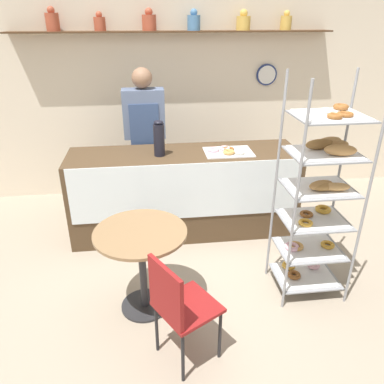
{
  "coord_description": "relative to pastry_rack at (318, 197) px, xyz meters",
  "views": [
    {
      "loc": [
        -0.38,
        -2.68,
        2.26
      ],
      "look_at": [
        0.0,
        0.36,
        0.8
      ],
      "focal_mm": 35.0,
      "sensor_mm": 36.0,
      "label": 1
    }
  ],
  "objects": [
    {
      "name": "person_worker",
      "position": [
        -1.38,
        1.63,
        0.04
      ],
      "size": [
        0.46,
        0.23,
        1.75
      ],
      "color": "#282833",
      "rests_on": "ground_plane"
    },
    {
      "name": "pastry_rack",
      "position": [
        0.0,
        0.0,
        0.0
      ],
      "size": [
        0.58,
        0.48,
        1.89
      ],
      "color": "gray",
      "rests_on": "ground_plane"
    },
    {
      "name": "cafe_table",
      "position": [
        -1.45,
        -0.08,
        -0.35
      ],
      "size": [
        0.73,
        0.73,
        0.75
      ],
      "color": "#262628",
      "rests_on": "ground_plane"
    },
    {
      "name": "coffee_carafe",
      "position": [
        -1.24,
        1.09,
        0.2
      ],
      "size": [
        0.11,
        0.11,
        0.37
      ],
      "color": "black",
      "rests_on": "display_counter"
    },
    {
      "name": "donut_tray_counter",
      "position": [
        -0.52,
        1.08,
        0.04
      ],
      "size": [
        0.5,
        0.35,
        0.05
      ],
      "color": "silver",
      "rests_on": "display_counter"
    },
    {
      "name": "ground_plane",
      "position": [
        -0.98,
        0.1,
        -0.92
      ],
      "size": [
        14.0,
        14.0,
        0.0
      ],
      "primitive_type": "plane",
      "color": "gray"
    },
    {
      "name": "back_wall",
      "position": [
        -0.98,
        2.32,
        0.45
      ],
      "size": [
        10.0,
        0.3,
        2.7
      ],
      "color": "beige",
      "rests_on": "ground_plane"
    },
    {
      "name": "cafe_chair",
      "position": [
        -1.21,
        -0.65,
        -0.4
      ],
      "size": [
        0.52,
        0.52,
        0.86
      ],
      "rotation": [
        0.0,
        0.0,
        8.38
      ],
      "color": "black",
      "rests_on": "ground_plane"
    },
    {
      "name": "display_counter",
      "position": [
        -0.98,
        1.14,
        -0.45
      ],
      "size": [
        2.45,
        0.66,
        0.94
      ],
      "color": "#4C3823",
      "rests_on": "ground_plane"
    }
  ]
}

